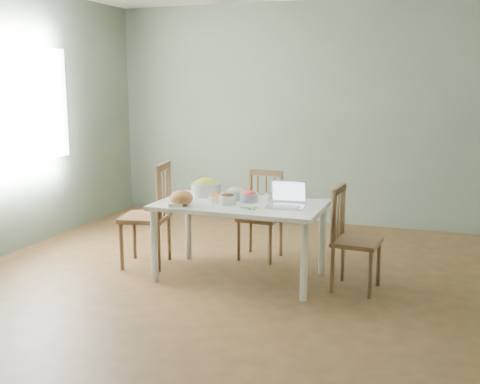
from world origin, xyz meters
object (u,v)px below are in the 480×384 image
(chair_left, at_px, (145,215))
(laptop, at_px, (286,195))
(bowl_squash, at_px, (206,187))
(dining_table, at_px, (240,241))
(bread_boule, at_px, (181,198))
(chair_right, at_px, (357,239))
(chair_far, at_px, (260,216))

(chair_left, relative_size, laptop, 3.18)
(chair_left, relative_size, bowl_squash, 3.54)
(dining_table, bearing_deg, bowl_squash, 152.16)
(bowl_squash, relative_size, laptop, 0.90)
(bread_boule, height_order, laptop, laptop)
(chair_right, relative_size, bread_boule, 4.34)
(chair_far, relative_size, chair_left, 0.87)
(chair_right, bearing_deg, chair_far, 66.03)
(dining_table, bearing_deg, chair_far, 91.16)
(dining_table, xyz_separation_m, bowl_squash, (-0.42, 0.22, 0.42))
(chair_right, height_order, bread_boule, chair_right)
(chair_right, relative_size, bowl_squash, 3.12)
(chair_left, xyz_separation_m, bread_boule, (0.53, -0.30, 0.25))
(chair_left, bearing_deg, chair_far, 109.45)
(bowl_squash, bearing_deg, chair_far, 44.25)
(chair_right, xyz_separation_m, laptop, (-0.60, -0.07, 0.35))
(dining_table, distance_m, chair_left, 0.98)
(chair_far, relative_size, chair_right, 0.99)
(laptop, bearing_deg, chair_left, 172.31)
(dining_table, relative_size, laptop, 4.67)
(dining_table, distance_m, bowl_squash, 0.64)
(chair_right, bearing_deg, chair_left, 95.16)
(chair_far, distance_m, chair_left, 1.12)
(bread_boule, bearing_deg, chair_left, 150.79)
(dining_table, height_order, bowl_squash, bowl_squash)
(bowl_squash, bearing_deg, dining_table, -27.84)
(bread_boule, bearing_deg, bowl_squash, 87.04)
(dining_table, xyz_separation_m, chair_left, (-0.97, 0.03, 0.15))
(chair_left, relative_size, bread_boule, 4.92)
(chair_far, xyz_separation_m, chair_right, (1.04, -0.57, 0.00))
(dining_table, distance_m, chair_right, 1.03)
(chair_far, distance_m, bowl_squash, 0.66)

